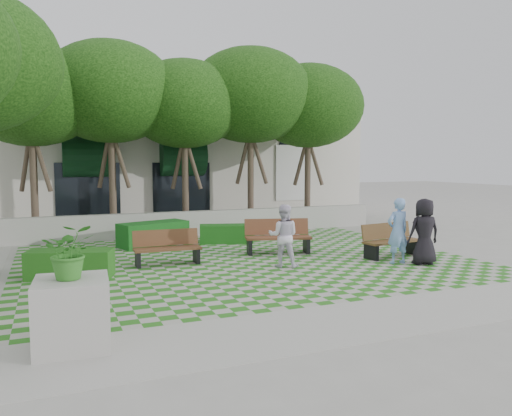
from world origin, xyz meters
name	(u,v)px	position (x,y,z in m)	size (l,w,h in m)	color
ground	(260,267)	(0.00, 0.00, 0.00)	(90.00, 90.00, 0.00)	gray
lawn	(246,260)	(0.00, 1.00, 0.01)	(12.00, 12.00, 0.00)	#2B721E
sidewalk_south	(367,319)	(0.00, -4.70, 0.01)	(16.00, 2.00, 0.01)	#9E9B93
retaining_wall	(195,223)	(0.00, 6.20, 0.45)	(15.00, 0.36, 0.90)	#9E9B93
bench_east	(391,241)	(4.03, -0.13, 0.46)	(1.90, 0.85, 0.96)	#50361B
bench_mid	(278,237)	(1.25, 1.61, 0.49)	(2.05, 1.12, 1.02)	#59321E
bench_west	(167,248)	(-2.17, 1.26, 0.44)	(1.77, 0.64, 0.92)	#52311C
hedge_midright	(226,234)	(0.46, 4.03, 0.31)	(1.76, 0.71, 0.62)	#154E14
hedge_midleft	(153,234)	(-1.92, 4.39, 0.39)	(2.23, 0.89, 0.78)	#144B18
hedge_west	(70,264)	(-4.62, 0.57, 0.34)	(1.92, 0.77, 0.67)	#1A4F15
planter_front	(72,298)	(-4.77, -4.16, 0.75)	(1.11, 1.11, 1.84)	#9E9B93
person_blue	(398,231)	(3.58, -1.00, 0.89)	(0.65, 0.42, 1.77)	#80A9E9
person_dark	(424,232)	(4.15, -1.37, 0.88)	(0.86, 0.56, 1.77)	black
person_white	(283,236)	(0.56, -0.20, 0.82)	(0.80, 0.62, 1.64)	silver
tree_row	(144,91)	(-1.86, 5.95, 5.18)	(17.70, 13.40, 7.41)	#47382B
building	(171,166)	(0.93, 14.08, 2.52)	(18.00, 8.92, 5.15)	beige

